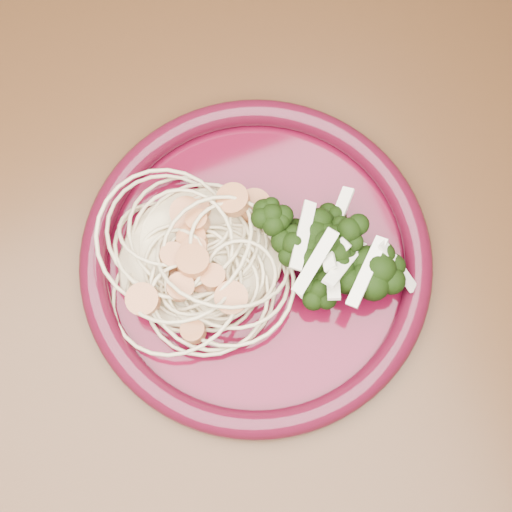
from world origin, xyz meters
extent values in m
plane|color=#54391D|center=(0.00, 0.00, 0.00)|extent=(3.50, 3.50, 0.00)
cube|color=#472814|center=(0.00, 0.00, 0.73)|extent=(1.20, 0.80, 0.04)
cylinder|color=#450617|center=(-0.01, -0.06, 0.75)|extent=(0.37, 0.37, 0.01)
torus|color=#450919|center=(-0.01, -0.06, 0.76)|extent=(0.38, 0.38, 0.02)
ellipsoid|color=#CDBB8E|center=(-0.05, -0.04, 0.77)|extent=(0.18, 0.17, 0.03)
ellipsoid|color=black|center=(0.04, -0.08, 0.78)|extent=(0.14, 0.16, 0.05)
camera|label=1|loc=(-0.07, -0.22, 1.32)|focal=50.00mm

